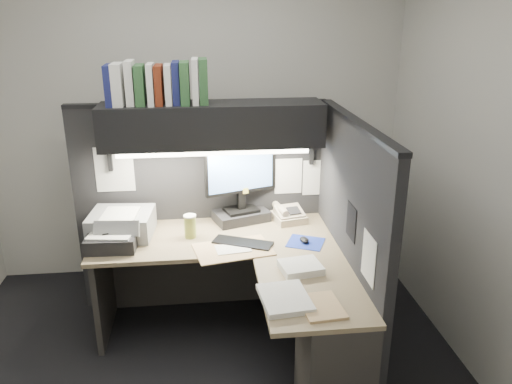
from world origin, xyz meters
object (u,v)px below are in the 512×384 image
monitor (241,191)px  notebook_stack (112,241)px  desk (268,312)px  overhead_shelf (212,124)px  telephone (289,215)px  coffee_cup (190,227)px  printer (122,224)px  keyboard (243,243)px

monitor → notebook_stack: monitor is taller
desk → overhead_shelf: (-0.30, 0.75, 1.06)m
overhead_shelf → notebook_stack: 1.05m
telephone → coffee_cup: (-0.75, -0.21, 0.03)m
desk → telephone: size_ratio=7.33×
desk → monitor: size_ratio=2.83×
coffee_cup → printer: printer is taller
monitor → overhead_shelf: bearing=179.9°
monitor → coffee_cup: bearing=-164.7°
overhead_shelf → notebook_stack: overhead_shelf is taller
telephone → notebook_stack: (-1.27, -0.32, 0.00)m
monitor → printer: 0.90m
keyboard → coffee_cup: coffee_cup is taller
overhead_shelf → keyboard: (0.18, -0.35, -0.76)m
printer → desk: bearing=-28.8°
desk → telephone: telephone is taller
desk → printer: size_ratio=3.93×
printer → monitor: bearing=15.9°
keyboard → overhead_shelf: bearing=140.6°
desk → printer: (-0.97, 0.65, 0.37)m
monitor → desk: bearing=-101.5°
monitor → telephone: (0.36, -0.05, -0.19)m
coffee_cup → monitor: bearing=33.6°
overhead_shelf → keyboard: overhead_shelf is taller
overhead_shelf → monitor: bearing=18.3°
telephone → desk: bearing=-121.2°
telephone → notebook_stack: 1.31m
telephone → keyboard: bearing=-148.7°
keyboard → telephone: 0.54m
notebook_stack → keyboard: bearing=-3.5°
desk → telephone: 0.88m
coffee_cup → printer: 0.49m
telephone → printer: (-1.23, -0.12, 0.04)m
monitor → printer: bearing=172.3°
overhead_shelf → coffee_cup: (-0.18, -0.19, -0.69)m
overhead_shelf → printer: size_ratio=3.58×
telephone → notebook_stack: bearing=-178.3°
desk → coffee_cup: 0.83m
telephone → coffee_cup: bearing=-176.6°
keyboard → telephone: (0.39, 0.37, 0.04)m
keyboard → coffee_cup: (-0.36, 0.16, 0.07)m
telephone → coffee_cup: size_ratio=1.47×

